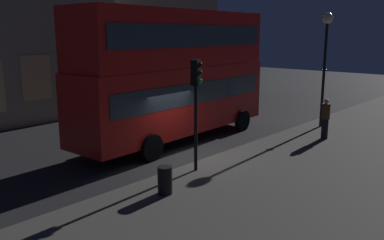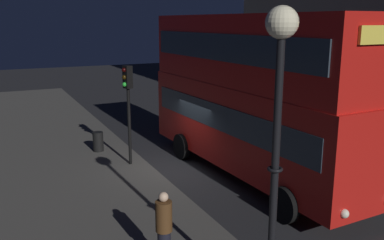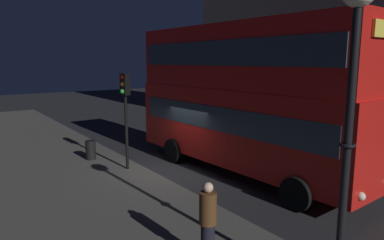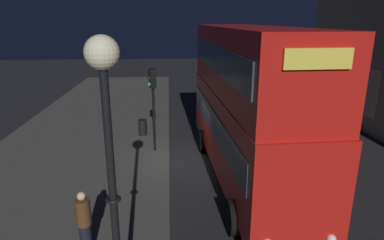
% 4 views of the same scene
% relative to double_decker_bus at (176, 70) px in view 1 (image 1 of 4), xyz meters
% --- Properties ---
extents(ground_plane, '(80.00, 80.00, 0.00)m').
position_rel_double_decker_bus_xyz_m(ground_plane, '(-1.73, -2.09, -3.22)').
color(ground_plane, '#232326').
extents(sidewalk_slab, '(44.00, 8.54, 0.12)m').
position_rel_double_decker_bus_xyz_m(sidewalk_slab, '(-1.73, -7.23, -3.16)').
color(sidewalk_slab, '#4C4944').
rests_on(sidewalk_slab, ground).
extents(double_decker_bus, '(10.71, 3.13, 5.81)m').
position_rel_double_decker_bus_xyz_m(double_decker_bus, '(0.00, 0.00, 0.00)').
color(double_decker_bus, red).
rests_on(double_decker_bus, ground).
extents(traffic_light_near_kerb, '(0.38, 0.39, 3.85)m').
position_rel_double_decker_bus_xyz_m(traffic_light_near_kerb, '(-2.78, -3.63, -0.33)').
color(traffic_light_near_kerb, black).
rests_on(traffic_light_near_kerb, sidewalk_slab).
extents(traffic_light_far_side, '(0.37, 0.39, 3.72)m').
position_rel_double_decker_bus_xyz_m(traffic_light_far_side, '(11.43, 3.19, -0.54)').
color(traffic_light_far_side, black).
rests_on(traffic_light_far_side, ground).
extents(street_lamp, '(0.55, 0.55, 5.72)m').
position_rel_double_decker_bus_xyz_m(street_lamp, '(6.70, -3.90, 1.24)').
color(street_lamp, black).
rests_on(street_lamp, sidewalk_slab).
extents(pedestrian, '(0.37, 0.37, 1.84)m').
position_rel_double_decker_bus_xyz_m(pedestrian, '(4.42, -5.11, -2.16)').
color(pedestrian, black).
rests_on(pedestrian, sidewalk_slab).
extents(litter_bin, '(0.44, 0.44, 0.85)m').
position_rel_double_decker_bus_xyz_m(litter_bin, '(-5.02, -4.34, -2.68)').
color(litter_bin, black).
rests_on(litter_bin, sidewalk_slab).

